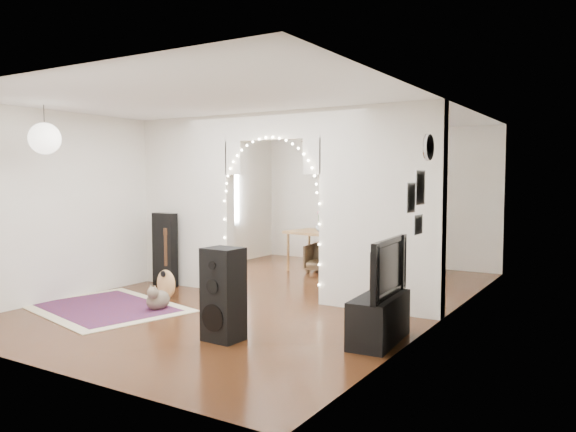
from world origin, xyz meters
The scene contains 25 objects.
floor centered at (0.00, 0.00, 0.00)m, with size 7.50×7.50×0.00m, color black.
ceiling centered at (0.00, 0.00, 2.70)m, with size 5.00×7.50×0.02m, color white.
wall_back centered at (0.00, 3.75, 1.35)m, with size 5.00×0.02×2.70m, color silver.
wall_front centered at (0.00, -3.75, 1.35)m, with size 5.00×0.02×2.70m, color silver.
wall_left centered at (-2.50, 0.00, 1.35)m, with size 0.02×7.50×2.70m, color silver.
wall_right centered at (2.50, 0.00, 1.35)m, with size 0.02×7.50×2.70m, color silver.
divider_wall centered at (0.00, 0.00, 1.42)m, with size 5.00×0.20×2.70m.
fairy_lights centered at (0.00, -0.13, 1.55)m, with size 1.64×0.04×1.60m, color #FFEABF, non-canonical shape.
window centered at (-2.47, 1.80, 1.50)m, with size 0.04×1.20×1.40m, color white.
wall_clock centered at (2.48, -0.60, 2.10)m, with size 0.31×0.31×0.03m, color white.
picture_frames centered at (2.48, -1.00, 1.50)m, with size 0.02×0.50×0.70m, color white, non-canonical shape.
paper_lantern centered at (-1.90, -2.40, 2.25)m, with size 0.40×0.40×0.40m, color white.
ceiling_fan centered at (0.00, 2.00, 2.40)m, with size 1.10×1.10×0.30m, color gold, non-canonical shape.
area_rug centered at (-1.54, -1.81, 0.01)m, with size 2.12×1.60×0.02m, color maroon.
guitar_case centered at (-1.94, -0.25, 0.59)m, with size 0.45×0.15×1.19m, color black.
acoustic_guitar centered at (-1.29, -0.92, 0.38)m, with size 0.36×0.15×0.87m.
tabby_cat centered at (-0.85, -1.53, 0.15)m, with size 0.34×0.55×0.36m.
floor_speaker centered at (0.74, -2.15, 0.50)m, with size 0.41×0.37×1.01m.
media_console centered at (2.20, -1.33, 0.25)m, with size 0.40×1.00×0.50m, color black.
tv centered at (2.20, -1.33, 0.81)m, with size 1.07×0.14×0.62m, color black.
bookcase centered at (-0.14, 3.50, 0.83)m, with size 1.61×0.41×1.65m, color #C7B390.
dining_table centered at (-0.46, 2.29, 0.68)m, with size 1.31×0.97×0.76m.
flower_vase centered at (-0.46, 2.29, 0.85)m, with size 0.18×0.18×0.19m, color silver.
dining_chair_left centered at (-0.40, 2.25, 0.26)m, with size 0.56×0.57×0.52m, color #4C3A26.
dining_chair_right centered at (-0.41, 2.73, 0.27)m, with size 0.58×0.60×0.55m, color #4C3A26.
Camera 1 is at (4.46, -6.87, 1.77)m, focal length 35.00 mm.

